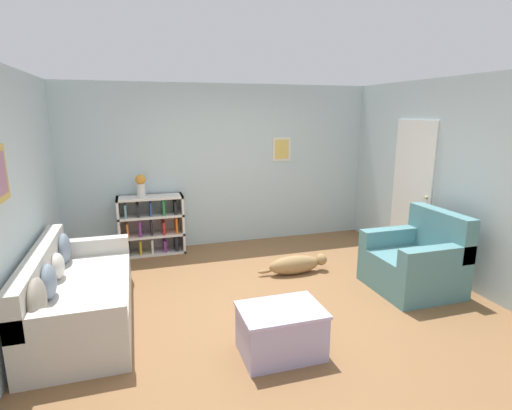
# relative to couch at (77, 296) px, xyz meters

# --- Properties ---
(ground_plane) EXTENTS (14.00, 14.00, 0.00)m
(ground_plane) POSITION_rel_couch_xyz_m (2.05, -0.06, -0.30)
(ground_plane) COLOR brown
(wall_back) EXTENTS (5.60, 0.13, 2.60)m
(wall_back) POSITION_rel_couch_xyz_m (2.06, 2.19, 1.00)
(wall_back) COLOR silver
(wall_back) RESTS_ON ground_plane
(wall_left) EXTENTS (0.13, 5.00, 2.60)m
(wall_left) POSITION_rel_couch_xyz_m (-0.50, -0.06, 1.00)
(wall_left) COLOR silver
(wall_left) RESTS_ON ground_plane
(wall_right) EXTENTS (0.16, 5.00, 2.60)m
(wall_right) POSITION_rel_couch_xyz_m (4.60, -0.04, 0.99)
(wall_right) COLOR silver
(wall_right) RESTS_ON ground_plane
(couch) EXTENTS (0.92, 2.08, 0.81)m
(couch) POSITION_rel_couch_xyz_m (0.00, 0.00, 0.00)
(couch) COLOR beige
(couch) RESTS_ON ground_plane
(bookshelf) EXTENTS (0.98, 0.36, 0.91)m
(bookshelf) POSITION_rel_couch_xyz_m (0.86, 1.97, 0.14)
(bookshelf) COLOR silver
(bookshelf) RESTS_ON ground_plane
(recliner_chair) EXTENTS (0.93, 0.98, 0.98)m
(recliner_chair) POSITION_rel_couch_xyz_m (3.92, -0.34, 0.05)
(recliner_chair) COLOR slate
(recliner_chair) RESTS_ON ground_plane
(coffee_table) EXTENTS (0.75, 0.54, 0.45)m
(coffee_table) POSITION_rel_couch_xyz_m (1.83, -1.15, -0.06)
(coffee_table) COLOR #ADA3CC
(coffee_table) RESTS_ON ground_plane
(dog) EXTENTS (0.99, 0.23, 0.25)m
(dog) POSITION_rel_couch_xyz_m (2.69, 0.54, -0.17)
(dog) COLOR #9E7A4C
(dog) RESTS_ON ground_plane
(vase) EXTENTS (0.15, 0.15, 0.34)m
(vase) POSITION_rel_couch_xyz_m (0.74, 1.95, 0.80)
(vase) COLOR silver
(vase) RESTS_ON bookshelf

